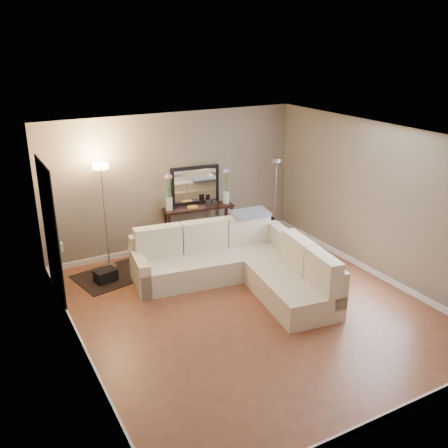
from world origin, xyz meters
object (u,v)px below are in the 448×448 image
sectional_sofa (239,263)px  floor_lamp_lit (103,196)px  console_table (195,225)px  floor_lamp_unlit (276,182)px

sectional_sofa → floor_lamp_lit: floor_lamp_lit is taller
sectional_sofa → console_table: (-0.00, 1.71, 0.12)m
floor_lamp_lit → floor_lamp_unlit: size_ratio=1.15×
console_table → floor_lamp_unlit: (1.68, -0.26, 0.69)m
floor_lamp_lit → console_table: bearing=3.1°
sectional_sofa → floor_lamp_unlit: 2.36m
console_table → floor_lamp_unlit: 1.84m
console_table → floor_lamp_lit: size_ratio=0.73×
sectional_sofa → floor_lamp_unlit: (1.68, 1.45, 0.82)m
floor_lamp_unlit → floor_lamp_lit: bearing=177.2°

